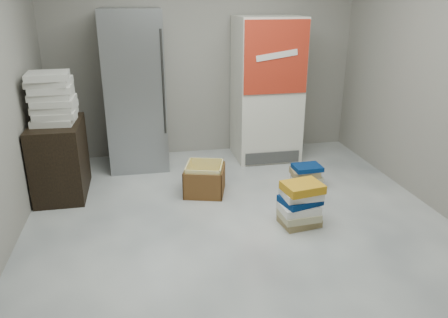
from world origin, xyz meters
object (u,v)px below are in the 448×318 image
(wood_shelf, at_px, (60,159))
(cardboard_box, at_px, (205,181))
(phonebook_stack_main, at_px, (300,204))
(steel_fridge, at_px, (135,91))
(coke_cooler, at_px, (267,89))

(wood_shelf, bearing_deg, cardboard_box, -10.76)
(phonebook_stack_main, relative_size, cardboard_box, 0.84)
(steel_fridge, distance_m, wood_shelf, 1.23)
(coke_cooler, distance_m, phonebook_stack_main, 2.01)
(steel_fridge, bearing_deg, cardboard_box, -56.20)
(steel_fridge, bearing_deg, coke_cooler, -0.18)
(wood_shelf, bearing_deg, phonebook_stack_main, -26.92)
(phonebook_stack_main, distance_m, cardboard_box, 1.16)
(steel_fridge, xyz_separation_m, cardboard_box, (0.68, -1.02, -0.81))
(steel_fridge, xyz_separation_m, wood_shelf, (-0.83, -0.73, -0.55))
(phonebook_stack_main, height_order, cardboard_box, phonebook_stack_main)
(coke_cooler, xyz_separation_m, cardboard_box, (-0.97, -1.01, -0.77))
(steel_fridge, relative_size, cardboard_box, 3.70)
(steel_fridge, distance_m, coke_cooler, 1.65)
(phonebook_stack_main, xyz_separation_m, cardboard_box, (-0.77, 0.87, -0.08))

